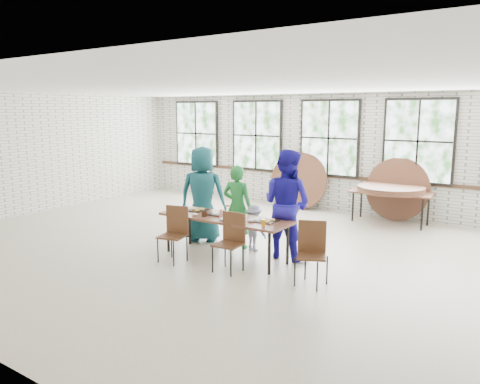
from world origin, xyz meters
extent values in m
plane|color=beige|center=(0.00, 0.00, 0.00)|extent=(12.00, 12.00, 0.00)
plane|color=white|center=(0.00, 0.00, 3.00)|extent=(12.00, 12.00, 0.00)
plane|color=silver|center=(0.00, 4.50, 1.50)|extent=(12.00, 0.00, 12.00)
plane|color=silver|center=(-6.00, 0.00, 1.50)|extent=(0.00, 9.00, 9.00)
cube|color=#422819|center=(0.00, 4.47, 0.90)|extent=(11.80, 0.05, 0.08)
cube|color=black|center=(-4.40, 4.44, 1.88)|extent=(1.62, 0.05, 1.97)
cube|color=white|center=(-4.40, 4.41, 1.88)|extent=(1.50, 0.01, 1.85)
cube|color=black|center=(-2.20, 4.44, 1.88)|extent=(1.62, 0.05, 1.97)
cube|color=white|center=(-2.20, 4.41, 1.88)|extent=(1.50, 0.01, 1.85)
cube|color=black|center=(0.00, 4.44, 1.88)|extent=(1.62, 0.05, 1.97)
cube|color=white|center=(0.00, 4.41, 1.88)|extent=(1.50, 0.01, 1.85)
cube|color=black|center=(2.20, 4.44, 1.88)|extent=(1.62, 0.05, 1.97)
cube|color=white|center=(2.20, 4.41, 1.88)|extent=(1.50, 0.01, 1.85)
cube|color=brown|center=(0.21, -0.36, 0.72)|extent=(2.41, 0.82, 0.04)
cylinder|color=black|center=(-0.87, -0.66, 0.35)|extent=(0.05, 0.05, 0.70)
cylinder|color=black|center=(-0.87, -0.06, 0.35)|extent=(0.05, 0.05, 0.70)
cylinder|color=black|center=(1.29, -0.66, 0.35)|extent=(0.05, 0.05, 0.70)
cylinder|color=black|center=(1.29, -0.06, 0.35)|extent=(0.05, 0.05, 0.70)
cube|color=#512F1B|center=(-0.40, -1.06, 0.45)|extent=(0.50, 0.49, 0.03)
cube|color=#512F1B|center=(-0.44, -0.88, 0.70)|extent=(0.42, 0.12, 0.50)
cylinder|color=black|center=(-0.58, -1.23, 0.22)|extent=(0.02, 0.02, 0.44)
cylinder|color=black|center=(-0.58, -0.89, 0.22)|extent=(0.02, 0.02, 0.44)
cylinder|color=black|center=(-0.22, -1.23, 0.22)|extent=(0.02, 0.02, 0.44)
cylinder|color=black|center=(-0.22, -0.89, 0.22)|extent=(0.02, 0.02, 0.44)
cube|color=#512F1B|center=(0.68, -0.93, 0.45)|extent=(0.44, 0.42, 0.03)
cube|color=#512F1B|center=(0.67, -0.74, 0.70)|extent=(0.42, 0.05, 0.50)
cylinder|color=black|center=(0.50, -1.10, 0.22)|extent=(0.02, 0.02, 0.44)
cylinder|color=black|center=(0.50, -0.76, 0.22)|extent=(0.02, 0.02, 0.44)
cylinder|color=black|center=(0.86, -1.10, 0.22)|extent=(0.02, 0.02, 0.44)
cylinder|color=black|center=(0.86, -0.76, 0.22)|extent=(0.02, 0.02, 0.44)
cube|color=#512F1B|center=(2.04, -0.72, 0.45)|extent=(0.55, 0.54, 0.03)
cube|color=#512F1B|center=(1.96, -0.55, 0.70)|extent=(0.39, 0.20, 0.50)
cylinder|color=black|center=(1.86, -0.89, 0.22)|extent=(0.02, 0.02, 0.44)
cylinder|color=black|center=(1.86, -0.55, 0.22)|extent=(0.02, 0.02, 0.44)
cylinder|color=black|center=(2.22, -0.89, 0.22)|extent=(0.02, 0.02, 0.44)
cylinder|color=black|center=(2.22, -0.55, 0.22)|extent=(0.02, 0.02, 0.44)
imported|color=#175A53|center=(-0.82, 0.29, 0.94)|extent=(1.08, 0.92, 1.88)
imported|color=#207A30|center=(0.01, 0.29, 0.79)|extent=(0.63, 0.48, 1.58)
imported|color=#172048|center=(0.39, 0.29, 0.43)|extent=(0.61, 0.42, 0.86)
imported|color=#1D1598|center=(1.07, 0.29, 0.96)|extent=(1.01, 0.83, 1.92)
cube|color=brown|center=(1.81, 3.85, 0.72)|extent=(1.86, 0.92, 0.04)
cylinder|color=black|center=(1.03, 3.58, 0.35)|extent=(0.04, 0.04, 0.70)
cylinder|color=black|center=(1.03, 4.13, 0.35)|extent=(0.04, 0.04, 0.70)
cylinder|color=black|center=(2.59, 3.58, 0.35)|extent=(0.04, 0.04, 0.70)
cylinder|color=black|center=(2.59, 4.13, 0.35)|extent=(0.04, 0.04, 0.70)
cube|color=black|center=(-0.60, -0.23, 0.75)|extent=(0.44, 0.33, 0.02)
cube|color=black|center=(0.07, -0.28, 0.75)|extent=(0.44, 0.33, 0.02)
cube|color=black|center=(0.94, -0.26, 0.75)|extent=(0.44, 0.33, 0.02)
cylinder|color=black|center=(-0.11, -0.55, 0.79)|extent=(0.09, 0.09, 0.09)
cube|color=red|center=(0.24, -0.49, 0.80)|extent=(0.07, 0.06, 0.11)
cylinder|color=#152BA4|center=(0.44, -0.45, 0.79)|extent=(0.07, 0.07, 0.10)
cylinder|color=orange|center=(1.11, -0.56, 0.80)|extent=(0.07, 0.07, 0.11)
cylinder|color=white|center=(0.66, -0.59, 0.79)|extent=(0.17, 0.17, 0.10)
ellipsoid|color=white|center=(-0.28, -0.60, 0.76)|extent=(0.11, 0.11, 0.05)
ellipsoid|color=white|center=(0.33, -0.61, 0.76)|extent=(0.11, 0.11, 0.05)
ellipsoid|color=white|center=(0.79, -0.42, 0.76)|extent=(0.11, 0.11, 0.05)
cylinder|color=brown|center=(1.81, 3.85, 0.76)|extent=(1.50, 1.50, 0.04)
cylinder|color=brown|center=(1.81, 3.85, 0.80)|extent=(1.50, 1.50, 0.04)
cylinder|color=brown|center=(1.81, 3.85, 0.85)|extent=(1.50, 1.50, 0.04)
cylinder|color=brown|center=(-0.85, 4.29, 0.73)|extent=(1.50, 0.29, 1.49)
cylinder|color=brown|center=(-0.67, 4.19, 0.73)|extent=(1.50, 0.35, 1.48)
cylinder|color=brown|center=(1.83, 4.29, 0.73)|extent=(1.50, 0.32, 1.48)
camera|label=1|loc=(4.93, -6.77, 2.56)|focal=35.00mm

